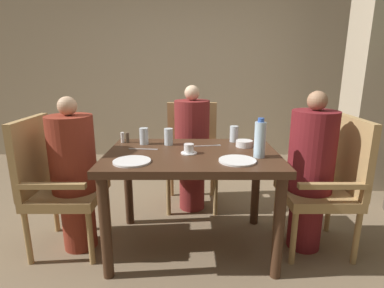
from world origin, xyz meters
The scene contains 22 objects.
ground_plane centered at (0.00, 0.00, 0.00)m, with size 16.00×16.00×0.00m, color #7A664C.
wall_back centered at (0.00, 2.50, 1.40)m, with size 8.00×0.06×2.80m.
pillar_stone centered at (1.96, 1.27, 1.35)m, with size 0.46×0.46×2.70m.
dining_table centered at (0.00, 0.00, 0.64)m, with size 1.21×0.82×0.75m.
chair_left_side centered at (-1.00, 0.00, 0.53)m, with size 0.50×0.49×0.99m.
diner_in_left_chair centered at (-0.85, 0.00, 0.59)m, with size 0.32×0.32×1.14m.
chair_far_side centered at (0.00, 0.80, 0.53)m, with size 0.49×0.50×0.99m.
diner_in_far_chair centered at (0.00, 0.65, 0.60)m, with size 0.32×0.32×1.18m.
chair_right_side centered at (1.00, 0.00, 0.53)m, with size 0.50×0.49×0.99m.
diner_in_right_chair centered at (0.85, 0.00, 0.61)m, with size 0.32×0.32×1.18m.
plate_main_left centered at (0.29, -0.21, 0.75)m, with size 0.24×0.24×0.01m.
plate_main_right centered at (-0.38, -0.23, 0.75)m, with size 0.24×0.24×0.01m.
teacup_with_saucer centered at (-0.02, -0.03, 0.78)m, with size 0.11×0.11×0.07m.
bowl_small centered at (0.40, 0.16, 0.77)m, with size 0.13×0.13×0.05m.
water_bottle centered at (0.45, -0.12, 0.87)m, with size 0.08×0.08×0.26m.
glass_tall_near centered at (0.34, 0.31, 0.81)m, with size 0.07×0.07×0.13m.
glass_tall_mid centered at (-0.37, 0.23, 0.81)m, with size 0.07×0.07×0.13m.
glass_tall_far centered at (-0.18, 0.21, 0.81)m, with size 0.07×0.07×0.13m.
salt_shaker centered at (-0.55, 0.28, 0.79)m, with size 0.03×0.03×0.08m.
pepper_shaker centered at (-0.51, 0.28, 0.79)m, with size 0.03×0.03×0.08m.
fork_beside_plate centered at (0.14, 0.18, 0.75)m, with size 0.20×0.05×0.00m.
knife_beside_plate centered at (-0.35, 0.08, 0.75)m, with size 0.22×0.04×0.00m.
Camera 1 is at (-0.00, -2.03, 1.33)m, focal length 28.00 mm.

